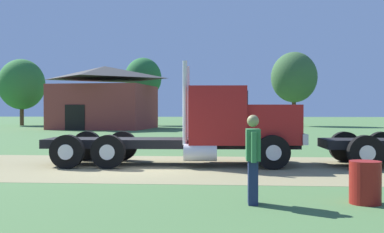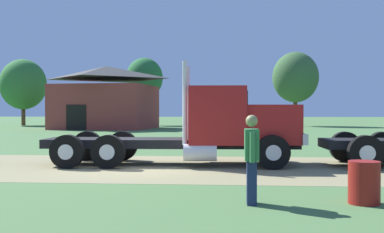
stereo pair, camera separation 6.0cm
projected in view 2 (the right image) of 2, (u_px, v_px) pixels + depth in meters
ground_plane at (131, 167)px, 14.66m from camera, size 200.00×200.00×0.00m
dirt_track at (131, 167)px, 14.66m from camera, size 120.00×6.72×0.01m
truck_foreground_white at (214, 127)px, 15.20m from camera, size 8.32×2.96×3.27m
visitor_walking_mid at (252, 155)px, 8.86m from camera, size 0.26×0.68×1.69m
steel_barrel at (364, 183)px, 8.89m from camera, size 0.59×0.59×0.81m
shed_building at (106, 99)px, 43.95m from camera, size 9.45×8.98×5.84m
tree_left at (23, 84)px, 52.63m from camera, size 5.11×5.11×7.42m
tree_mid at (144, 78)px, 53.09m from camera, size 4.15×4.15×7.63m
tree_right at (295, 77)px, 50.76m from camera, size 4.95×4.95×8.00m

